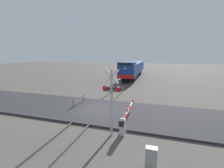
{
  "coord_description": "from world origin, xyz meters",
  "views": [
    {
      "loc": [
        5.36,
        -12.58,
        5.26
      ],
      "look_at": [
        0.81,
        2.59,
        2.15
      ],
      "focal_mm": 24.27,
      "sensor_mm": 36.0,
      "label": 1
    }
  ],
  "objects": [
    {
      "name": "crossing_signal",
      "position": [
        2.68,
        -3.78,
        2.76
      ],
      "size": [
        1.18,
        0.33,
        4.39
      ],
      "color": "#ADADB2",
      "rests_on": "ground_plane"
    },
    {
      "name": "ground_plane",
      "position": [
        0.0,
        0.0,
        0.0
      ],
      "size": [
        160.0,
        160.0,
        0.0
      ],
      "primitive_type": "plane",
      "color": "#514C47"
    },
    {
      "name": "road_surface",
      "position": [
        0.0,
        0.0,
        0.08
      ],
      "size": [
        36.0,
        6.21,
        0.16
      ],
      "primitive_type": "cube",
      "color": "#2D2D30",
      "rests_on": "ground_plane"
    },
    {
      "name": "crossing_gate",
      "position": [
        3.36,
        -2.88,
        0.75
      ],
      "size": [
        0.36,
        5.24,
        1.21
      ],
      "color": "silver",
      "rests_on": "ground_plane"
    },
    {
      "name": "rail_track_right",
      "position": [
        0.72,
        0.0,
        0.07
      ],
      "size": [
        0.08,
        80.0,
        0.15
      ],
      "primitive_type": "cube",
      "color": "#59544C",
      "rests_on": "ground_plane"
    },
    {
      "name": "rail_track_left",
      "position": [
        -0.72,
        0.0,
        0.07
      ],
      "size": [
        0.08,
        80.0,
        0.15
      ],
      "primitive_type": "cube",
      "color": "#59544C",
      "rests_on": "ground_plane"
    },
    {
      "name": "locomotive",
      "position": [
        0.0,
        22.33,
        2.06
      ],
      "size": [
        2.99,
        18.8,
        3.87
      ],
      "color": "black",
      "rests_on": "ground_plane"
    },
    {
      "name": "guard_railing",
      "position": [
        -2.29,
        0.82,
        0.61
      ],
      "size": [
        0.08,
        2.17,
        0.95
      ],
      "color": "#4C4742",
      "rests_on": "ground_plane"
    },
    {
      "name": "utility_cabinet",
      "position": [
        5.31,
        -6.18,
        0.56
      ],
      "size": [
        0.53,
        0.33,
        1.12
      ],
      "primitive_type": "cube",
      "color": "#999993",
      "rests_on": "ground_plane"
    }
  ]
}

